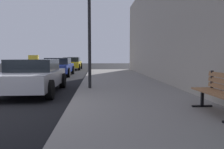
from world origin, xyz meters
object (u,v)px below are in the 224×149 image
(bench, at_px, (221,90))
(street_lamp, at_px, (89,5))
(car_silver, at_px, (33,76))
(car_blue, at_px, (58,67))
(car_yellow, at_px, (72,63))
(car_green, at_px, (73,62))

(bench, height_order, street_lamp, street_lamp)
(car_silver, bearing_deg, bench, 141.05)
(car_blue, bearing_deg, bench, 114.56)
(car_yellow, bearing_deg, car_blue, 88.88)
(car_silver, bearing_deg, car_blue, -87.30)
(car_silver, bearing_deg, car_green, -87.87)
(bench, height_order, car_green, car_green)
(car_green, bearing_deg, car_silver, 92.13)
(car_silver, height_order, car_blue, car_silver)
(car_green, bearing_deg, street_lamp, 97.36)
(street_lamp, height_order, car_yellow, street_lamp)
(car_blue, bearing_deg, street_lamp, 108.05)
(car_green, bearing_deg, bench, 102.18)
(street_lamp, relative_size, car_blue, 1.07)
(car_blue, distance_m, car_yellow, 7.63)
(street_lamp, bearing_deg, bench, -55.16)
(bench, xyz_separation_m, car_green, (-5.96, 27.63, -0.02))
(street_lamp, bearing_deg, car_silver, -176.96)
(street_lamp, xyz_separation_m, car_blue, (-2.52, 7.72, -2.68))
(car_silver, distance_m, car_blue, 7.84)
(bench, distance_m, car_green, 28.26)
(bench, distance_m, street_lamp, 5.80)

